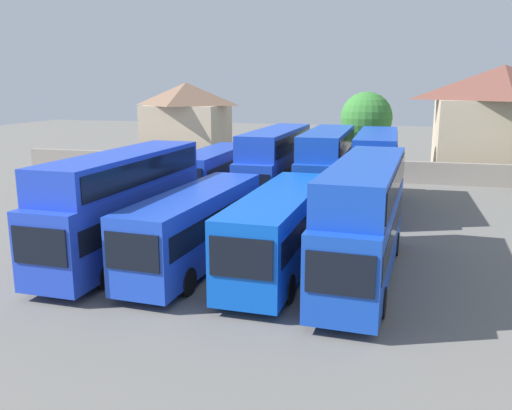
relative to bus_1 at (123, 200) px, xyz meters
name	(u,v)px	position (x,y,z in m)	size (l,w,h in m)	color
ground	(306,191)	(5.44, 18.18, -2.77)	(140.00, 140.00, 0.00)	slate
depot_boundary_wall	(316,169)	(5.44, 23.66, -1.87)	(56.00, 0.50, 1.80)	gray
bus_1	(123,200)	(0.00, 0.00, 0.00)	(2.98, 11.66, 4.92)	blue
bus_2	(196,224)	(3.59, -0.22, -0.84)	(3.10, 10.78, 3.38)	blue
bus_3	(281,227)	(7.34, 0.09, -0.80)	(2.92, 11.03, 3.46)	blue
bus_4	(364,214)	(10.83, 0.06, -0.01)	(3.14, 12.02, 4.90)	blue
bus_5	(214,172)	(-0.24, 13.37, -0.77)	(2.66, 10.31, 3.52)	blue
bus_6	(276,161)	(4.05, 13.89, 0.03)	(2.83, 12.10, 4.97)	blue
bus_7	(327,164)	(7.59, 13.50, 0.05)	(2.67, 11.17, 5.01)	blue
bus_8	(376,166)	(10.77, 13.41, 0.01)	(2.60, 11.32, 4.94)	blue
house_terrace_left	(187,123)	(-8.46, 29.09, 1.37)	(7.80, 6.95, 8.13)	#C6B293
house_terrace_centre	(500,120)	(20.67, 29.95, 2.13)	(11.20, 8.30, 9.61)	#C6B293
tree_behind_wall	(366,118)	(9.32, 26.16, 2.33)	(4.44, 4.44, 7.35)	brown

